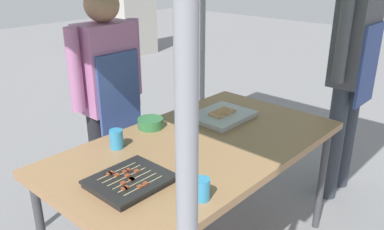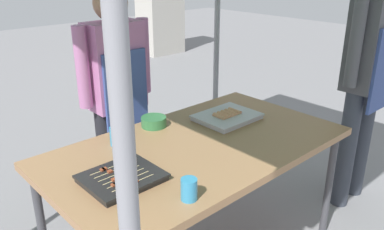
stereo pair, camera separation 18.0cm
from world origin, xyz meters
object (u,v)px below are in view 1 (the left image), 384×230
object	(u,v)px
tray_meat_skewers	(130,181)
stall_table	(199,152)
tray_grilled_sausages	(222,115)
vendor_woman	(109,91)
neighbor_stall_left	(132,7)
condiment_bowl	(150,123)
customer_nearby	(353,62)
drink_cup_near_edge	(116,139)
drink_cup_by_wok	(202,189)

from	to	relation	value
tray_meat_skewers	stall_table	bearing A→B (deg)	5.25
tray_grilled_sausages	vendor_woman	bearing A→B (deg)	123.81
neighbor_stall_left	condiment_bowl	bearing A→B (deg)	-128.57
tray_grilled_sausages	customer_nearby	size ratio (longest dim) A/B	0.21
vendor_woman	neighbor_stall_left	xyz separation A→B (m)	(3.29, 3.75, -0.06)
drink_cup_near_edge	drink_cup_by_wok	xyz separation A→B (m)	(-0.06, -0.63, -0.00)
tray_grilled_sausages	tray_meat_skewers	distance (m)	0.89
tray_meat_skewers	drink_cup_by_wok	size ratio (longest dim) A/B	3.50
tray_meat_skewers	vendor_woman	world-z (taller)	vendor_woman
customer_nearby	condiment_bowl	bearing A→B (deg)	153.70
neighbor_stall_left	vendor_woman	bearing A→B (deg)	-131.28
drink_cup_by_wok	condiment_bowl	bearing A→B (deg)	63.17
tray_meat_skewers	vendor_woman	xyz separation A→B (m)	(0.48, 0.77, 0.13)
tray_grilled_sausages	drink_cup_by_wok	size ratio (longest dim) A/B	3.86
drink_cup_by_wok	drink_cup_near_edge	bearing A→B (deg)	84.60
tray_meat_skewers	condiment_bowl	world-z (taller)	condiment_bowl
customer_nearby	drink_cup_by_wok	bearing A→B (deg)	-177.77
stall_table	vendor_woman	xyz separation A→B (m)	(-0.03, 0.72, 0.20)
stall_table	condiment_bowl	size ratio (longest dim) A/B	10.88
tray_grilled_sausages	neighbor_stall_left	bearing A→B (deg)	56.30
drink_cup_near_edge	vendor_woman	size ratio (longest dim) A/B	0.07
tray_grilled_sausages	neighbor_stall_left	world-z (taller)	neighbor_stall_left
tray_meat_skewers	drink_cup_by_wok	distance (m)	0.33
tray_grilled_sausages	neighbor_stall_left	size ratio (longest dim) A/B	0.22
stall_table	tray_grilled_sausages	size ratio (longest dim) A/B	4.41
tray_grilled_sausages	customer_nearby	xyz separation A→B (m)	(0.89, -0.42, 0.24)
vendor_woman	neighbor_stall_left	distance (m)	4.99
stall_table	drink_cup_near_edge	size ratio (longest dim) A/B	15.94
condiment_bowl	vendor_woman	size ratio (longest dim) A/B	0.10
drink_cup_by_wok	vendor_woman	distance (m)	1.13
neighbor_stall_left	stall_table	bearing A→B (deg)	-126.08
vendor_woman	neighbor_stall_left	bearing A→B (deg)	-131.28
drink_cup_near_edge	customer_nearby	xyz separation A→B (m)	(1.58, -0.57, 0.21)
stall_table	drink_cup_by_wok	bearing A→B (deg)	-137.50
customer_nearby	neighbor_stall_left	bearing A→B (deg)	67.20
vendor_woman	customer_nearby	world-z (taller)	customer_nearby
tray_meat_skewers	condiment_bowl	xyz separation A→B (m)	(0.48, 0.39, 0.01)
tray_grilled_sausages	drink_cup_by_wok	xyz separation A→B (m)	(-0.75, -0.48, 0.03)
vendor_woman	customer_nearby	distance (m)	1.64
tray_grilled_sausages	customer_nearby	bearing A→B (deg)	-25.09
condiment_bowl	neighbor_stall_left	xyz separation A→B (m)	(3.29, 4.12, 0.06)
drink_cup_by_wok	customer_nearby	xyz separation A→B (m)	(1.64, 0.06, 0.21)
tray_grilled_sausages	condiment_bowl	xyz separation A→B (m)	(-0.39, 0.22, 0.01)
tray_grilled_sausages	drink_cup_near_edge	size ratio (longest dim) A/B	3.61
stall_table	drink_cup_near_edge	xyz separation A→B (m)	(-0.32, 0.28, 0.10)
customer_nearby	neighbor_stall_left	xyz separation A→B (m)	(2.00, 4.76, -0.17)
stall_table	condiment_bowl	xyz separation A→B (m)	(-0.03, 0.35, 0.08)
drink_cup_near_edge	drink_cup_by_wok	bearing A→B (deg)	-95.40
tray_grilled_sausages	vendor_woman	distance (m)	0.72
drink_cup_near_edge	neighbor_stall_left	world-z (taller)	neighbor_stall_left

